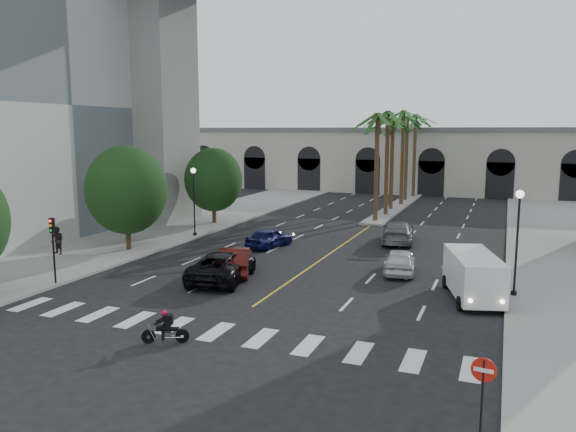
# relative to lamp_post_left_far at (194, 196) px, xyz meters

# --- Properties ---
(ground) EXTENTS (140.00, 140.00, 0.00)m
(ground) POSITION_rel_lamp_post_left_far_xyz_m (11.40, -16.00, -3.22)
(ground) COLOR black
(ground) RESTS_ON ground
(sidewalk_left) EXTENTS (8.00, 100.00, 0.15)m
(sidewalk_left) POSITION_rel_lamp_post_left_far_xyz_m (-3.60, -1.00, -3.15)
(sidewalk_left) COLOR gray
(sidewalk_left) RESTS_ON ground
(median) EXTENTS (2.00, 24.00, 0.20)m
(median) POSITION_rel_lamp_post_left_far_xyz_m (11.40, 22.00, -3.12)
(median) COLOR gray
(median) RESTS_ON ground
(pier_building) EXTENTS (71.00, 10.50, 8.50)m
(pier_building) POSITION_rel_lamp_post_left_far_xyz_m (11.40, 39.00, 1.04)
(pier_building) COLOR beige
(pier_building) RESTS_ON ground
(palm_a) EXTENTS (3.20, 3.20, 10.30)m
(palm_a) POSITION_rel_lamp_post_left_far_xyz_m (11.40, 12.00, 5.88)
(palm_a) COLOR #47331E
(palm_a) RESTS_ON ground
(palm_b) EXTENTS (3.20, 3.20, 10.60)m
(palm_b) POSITION_rel_lamp_post_left_far_xyz_m (11.50, 16.00, 6.15)
(palm_b) COLOR #47331E
(palm_b) RESTS_ON ground
(palm_c) EXTENTS (3.20, 3.20, 10.10)m
(palm_c) POSITION_rel_lamp_post_left_far_xyz_m (11.20, 20.00, 5.69)
(palm_c) COLOR #47331E
(palm_c) RESTS_ON ground
(palm_d) EXTENTS (3.20, 3.20, 10.90)m
(palm_d) POSITION_rel_lamp_post_left_far_xyz_m (11.55, 24.00, 6.43)
(palm_d) COLOR #47331E
(palm_d) RESTS_ON ground
(palm_e) EXTENTS (3.20, 3.20, 10.40)m
(palm_e) POSITION_rel_lamp_post_left_far_xyz_m (11.30, 28.00, 5.97)
(palm_e) COLOR #47331E
(palm_e) RESTS_ON ground
(palm_f) EXTENTS (3.20, 3.20, 10.70)m
(palm_f) POSITION_rel_lamp_post_left_far_xyz_m (11.60, 32.00, 6.24)
(palm_f) COLOR #47331E
(palm_f) RESTS_ON ground
(street_tree_mid) EXTENTS (5.44, 5.44, 7.21)m
(street_tree_mid) POSITION_rel_lamp_post_left_far_xyz_m (-1.60, -6.00, 0.99)
(street_tree_mid) COLOR #382616
(street_tree_mid) RESTS_ON ground
(street_tree_far) EXTENTS (5.04, 5.04, 6.68)m
(street_tree_far) POSITION_rel_lamp_post_left_far_xyz_m (-1.60, 6.00, 0.68)
(street_tree_far) COLOR #382616
(street_tree_far) RESTS_ON ground
(lamp_post_left_far) EXTENTS (0.40, 0.40, 5.35)m
(lamp_post_left_far) POSITION_rel_lamp_post_left_far_xyz_m (0.00, 0.00, 0.00)
(lamp_post_left_far) COLOR black
(lamp_post_left_far) RESTS_ON ground
(lamp_post_right) EXTENTS (0.40, 0.40, 5.35)m
(lamp_post_right) POSITION_rel_lamp_post_left_far_xyz_m (22.80, -8.00, 0.00)
(lamp_post_right) COLOR black
(lamp_post_right) RESTS_ON ground
(traffic_signal_far) EXTENTS (0.25, 0.18, 3.65)m
(traffic_signal_far) POSITION_rel_lamp_post_left_far_xyz_m (0.10, -14.50, -0.71)
(traffic_signal_far) COLOR black
(traffic_signal_far) RESTS_ON ground
(motorcycle_rider) EXTENTS (1.72, 0.84, 1.33)m
(motorcycle_rider) POSITION_rel_lamp_post_left_far_xyz_m (10.20, -19.28, -2.62)
(motorcycle_rider) COLOR black
(motorcycle_rider) RESTS_ON ground
(car_a) EXTENTS (2.29, 4.45, 1.45)m
(car_a) POSITION_rel_lamp_post_left_far_xyz_m (16.68, -5.21, -2.50)
(car_a) COLOR silver
(car_a) RESTS_ON ground
(car_b) EXTENTS (3.34, 5.06, 1.58)m
(car_b) POSITION_rel_lamp_post_left_far_xyz_m (7.91, -8.82, -2.43)
(car_b) COLOR #44110D
(car_b) RESTS_ON ground
(car_c) EXTENTS (3.65, 6.19, 1.62)m
(car_c) POSITION_rel_lamp_post_left_far_xyz_m (7.90, -10.33, -2.41)
(car_c) COLOR black
(car_c) RESTS_ON ground
(car_d) EXTENTS (3.00, 5.79, 1.60)m
(car_d) POSITION_rel_lamp_post_left_far_xyz_m (14.96, 3.56, -2.42)
(car_d) COLOR slate
(car_d) RESTS_ON ground
(car_e) EXTENTS (2.47, 4.31, 1.38)m
(car_e) POSITION_rel_lamp_post_left_far_xyz_m (6.81, -1.30, -2.53)
(car_e) COLOR #10134A
(car_e) RESTS_ON ground
(cargo_van) EXTENTS (3.32, 5.61, 2.25)m
(cargo_van) POSITION_rel_lamp_post_left_far_xyz_m (20.91, -9.03, -1.97)
(cargo_van) COLOR white
(cargo_van) RESTS_ON ground
(pedestrian_b) EXTENTS (0.97, 0.81, 1.83)m
(pedestrian_b) POSITION_rel_lamp_post_left_far_xyz_m (-4.88, -9.07, -2.15)
(pedestrian_b) COLOR black
(pedestrian_b) RESTS_ON sidewalk_left
(do_not_enter_sign) EXTENTS (0.63, 0.11, 2.59)m
(do_not_enter_sign) POSITION_rel_lamp_post_left_far_xyz_m (21.90, -22.83, -1.34)
(do_not_enter_sign) COLOR black
(do_not_enter_sign) RESTS_ON ground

